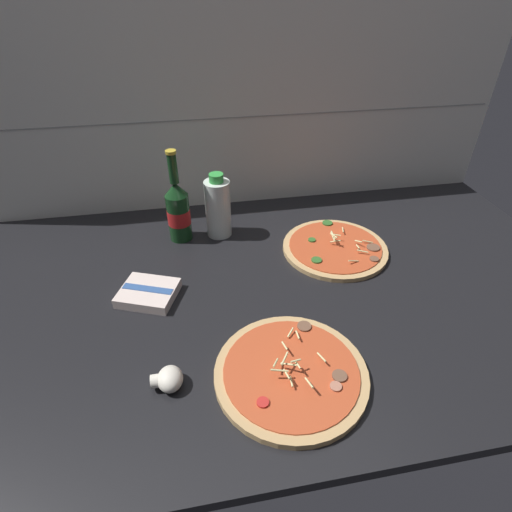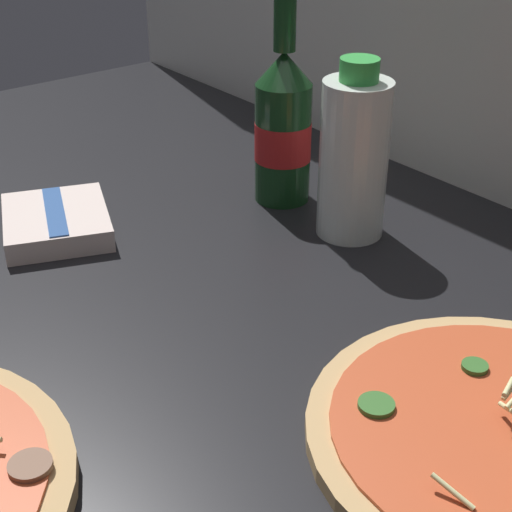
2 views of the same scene
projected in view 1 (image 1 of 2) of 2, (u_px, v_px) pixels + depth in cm
name	position (u px, v px, depth cm)	size (l,w,h in cm)	color
counter_slab	(272.00, 292.00, 96.87)	(160.00, 90.00, 2.50)	black
tile_backsplash	(242.00, 117.00, 116.24)	(160.00, 1.13, 60.00)	silver
pizza_near	(291.00, 373.00, 75.06)	(28.99, 28.99, 4.87)	tan
pizza_far	(335.00, 248.00, 108.72)	(28.27, 28.27, 5.02)	tan
beer_bottle	(178.00, 210.00, 108.95)	(6.36, 6.36, 25.91)	#143819
oil_bottle	(218.00, 208.00, 110.94)	(7.06, 7.06, 18.64)	silver
mushroom_left	(168.00, 379.00, 72.65)	(5.81, 5.53, 3.87)	white
dish_towel	(148.00, 293.00, 92.99)	(15.61, 14.56, 2.56)	beige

